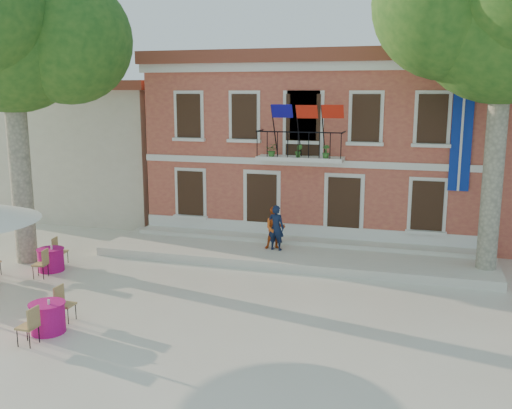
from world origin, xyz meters
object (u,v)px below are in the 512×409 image
(plane_tree_west, at_px, (9,33))
(cafe_table_1, at_px, (48,316))
(plane_tree_east, at_px, (506,10))
(pedestrian_navy, at_px, (276,228))
(cafe_table_3, at_px, (51,259))
(pedestrian_orange, at_px, (275,228))

(plane_tree_west, xyz_separation_m, cafe_table_1, (4.55, -5.04, -7.40))
(plane_tree_west, relative_size, plane_tree_east, 0.94)
(pedestrian_navy, height_order, cafe_table_3, pedestrian_navy)
(plane_tree_west, distance_m, plane_tree_east, 15.72)
(plane_tree_east, xyz_separation_m, pedestrian_orange, (-7.16, 0.27, -7.25))
(pedestrian_orange, bearing_deg, cafe_table_3, -168.06)
(plane_tree_east, distance_m, cafe_table_1, 15.57)
(plane_tree_west, xyz_separation_m, plane_tree_east, (15.47, 2.76, 0.50))
(pedestrian_orange, distance_m, cafe_table_1, 8.93)
(plane_tree_east, bearing_deg, cafe_table_1, -144.45)
(pedestrian_navy, relative_size, pedestrian_orange, 1.06)
(pedestrian_navy, bearing_deg, cafe_table_3, 35.97)
(plane_tree_west, bearing_deg, pedestrian_orange, 20.06)
(plane_tree_east, xyz_separation_m, cafe_table_1, (-10.92, -7.80, -7.90))
(cafe_table_1, height_order, cafe_table_3, same)
(plane_tree_east, distance_m, cafe_table_3, 16.42)
(cafe_table_3, bearing_deg, plane_tree_east, 13.95)
(pedestrian_orange, relative_size, cafe_table_3, 0.79)
(plane_tree_east, height_order, cafe_table_1, plane_tree_east)
(cafe_table_1, bearing_deg, pedestrian_navy, 64.36)
(pedestrian_orange, bearing_deg, plane_tree_east, -19.02)
(plane_tree_west, height_order, cafe_table_3, plane_tree_west)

